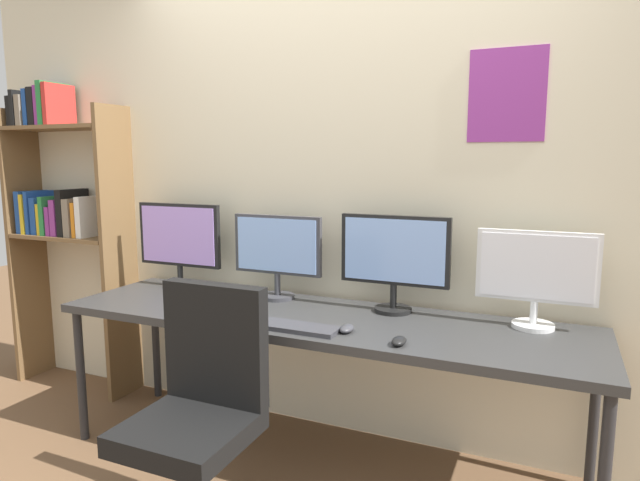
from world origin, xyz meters
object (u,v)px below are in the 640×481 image
at_px(monitor_far_left, 179,240).
at_px(keyboard_main, 294,327).
at_px(office_chair, 198,441).
at_px(mouse_left_side, 347,329).
at_px(bookshelf, 62,204).
at_px(monitor_center_left, 277,251).
at_px(monitor_center_right, 394,257).
at_px(mouse_right_side, 399,341).
at_px(monitor_far_right, 536,274).
at_px(coffee_mug, 222,296).
at_px(desk, 316,325).

distance_m(monitor_far_left, keyboard_main, 1.08).
xyz_separation_m(office_chair, mouse_left_side, (0.41, 0.50, 0.35)).
height_order(bookshelf, monitor_center_left, bookshelf).
bearing_deg(monitor_center_right, mouse_right_side, -71.19).
height_order(monitor_center_left, keyboard_main, monitor_center_left).
relative_size(monitor_center_left, monitor_far_right, 1.00).
distance_m(monitor_far_right, coffee_mug, 1.49).
xyz_separation_m(mouse_left_side, coffee_mug, (-0.74, 0.17, 0.03)).
distance_m(monitor_far_left, monitor_center_left, 0.63).
bearing_deg(keyboard_main, monitor_far_right, 25.07).
bearing_deg(office_chair, monitor_far_left, 130.44).
height_order(bookshelf, monitor_center_right, bookshelf).
height_order(office_chair, keyboard_main, office_chair).
relative_size(desk, monitor_far_left, 4.74).
bearing_deg(bookshelf, monitor_center_right, -0.46).
bearing_deg(monitor_center_right, office_chair, -119.77).
height_order(desk, mouse_right_side, mouse_right_side).
bearing_deg(keyboard_main, desk, 90.00).
bearing_deg(monitor_far_left, desk, -12.66).
height_order(office_chair, monitor_far_right, monitor_far_right).
relative_size(monitor_far_right, mouse_left_side, 5.19).
height_order(monitor_far_left, coffee_mug, monitor_far_left).
bearing_deg(mouse_right_side, desk, 152.73).
xyz_separation_m(desk, coffee_mug, (-0.51, -0.01, 0.09)).
relative_size(office_chair, monitor_far_right, 1.99).
relative_size(desk, office_chair, 2.56).
relative_size(monitor_center_right, coffee_mug, 4.99).
bearing_deg(mouse_left_side, coffee_mug, 167.29).
bearing_deg(bookshelf, keyboard_main, -13.83).
height_order(bookshelf, coffee_mug, bookshelf).
bearing_deg(office_chair, mouse_left_side, 50.11).
relative_size(monitor_far_left, monitor_far_right, 1.07).
bearing_deg(monitor_far_left, bookshelf, 178.92).
bearing_deg(bookshelf, mouse_right_side, -11.42).
xyz_separation_m(office_chair, monitor_far_left, (-0.75, 0.89, 0.61)).
bearing_deg(keyboard_main, monitor_center_right, 54.53).
bearing_deg(coffee_mug, keyboard_main, -23.18).
xyz_separation_m(monitor_center_right, keyboard_main, (-0.32, -0.44, -0.26)).
bearing_deg(keyboard_main, mouse_left_side, 13.49).
xyz_separation_m(monitor_far_right, mouse_right_side, (-0.48, -0.45, -0.22)).
bearing_deg(monitor_center_left, bookshelf, 179.36).
bearing_deg(monitor_far_right, office_chair, -142.09).
height_order(keyboard_main, mouse_left_side, mouse_left_side).
bearing_deg(desk, office_chair, -105.86).
height_order(monitor_far_left, monitor_center_left, monitor_far_left).
relative_size(keyboard_main, mouse_left_side, 4.14).
distance_m(office_chair, mouse_left_side, 0.74).
relative_size(bookshelf, monitor_far_right, 3.88).
height_order(monitor_far_right, coffee_mug, monitor_far_right).
distance_m(monitor_center_right, mouse_left_side, 0.47).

